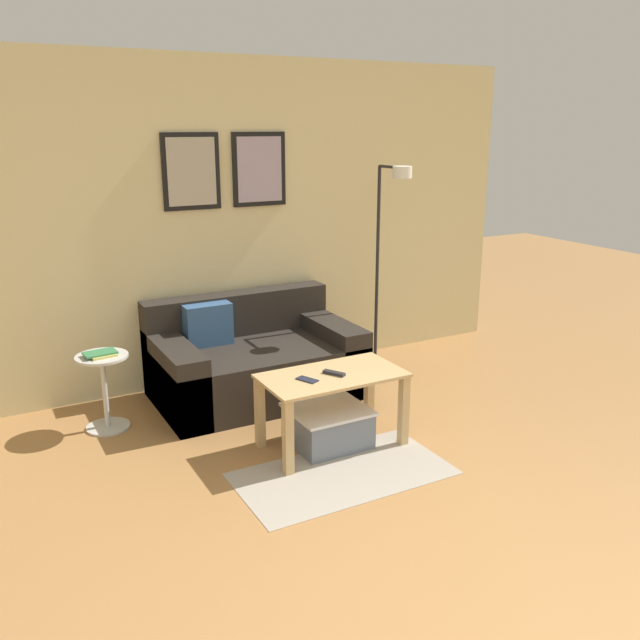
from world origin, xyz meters
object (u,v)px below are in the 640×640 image
Objects in this scene: couch at (253,362)px; side_table at (104,385)px; remote_control at (334,373)px; coffee_table at (332,390)px; storage_bin at (328,426)px; cell_phone at (307,380)px; floor_lamp at (386,261)px; book_stack at (101,354)px.

couch reaches higher than side_table.
couch reaches higher than remote_control.
side_table is (-1.25, 0.98, -0.07)m from coffee_table.
storage_bin is 0.42m from cell_phone.
couch is 1.14m from side_table.
floor_lamp is (1.18, -0.05, 0.69)m from couch.
storage_bin is at bearing 115.11° from coffee_table.
couch is 10.14× the size of remote_control.
couch is 1.03m from storage_bin.
book_stack reaches higher than side_table.
remote_control reaches higher than coffee_table.
side_table is at bearing 75.86° from book_stack.
remote_control is (0.02, -0.04, 0.38)m from storage_bin.
coffee_table is at bearing -137.00° from floor_lamp.
side_table is (-2.32, -0.03, -0.64)m from floor_lamp.
book_stack is 1.59× the size of cell_phone.
floor_lamp reaches higher than coffee_table.
side_table is 3.82× the size of cell_phone.
storage_bin is at bearing -37.52° from side_table.
side_table is at bearing 112.39° from cell_phone.
coffee_table is 1.58m from floor_lamp.
couch is at bearing 65.92° from remote_control.
floor_lamp is at bearing 13.42° from remote_control.
cell_phone is (1.05, -1.00, 0.18)m from side_table.
storage_bin is at bearing -138.22° from floor_lamp.
book_stack is at bearing 112.03° from remote_control.
storage_bin is (-0.01, 0.03, -0.26)m from coffee_table.
book_stack is (-1.25, 0.96, 0.16)m from coffee_table.
coffee_table is 0.53× the size of floor_lamp.
cell_phone is at bearing -43.33° from side_table.
book_stack is at bearing 142.38° from coffee_table.
book_stack reaches higher than storage_bin.
remote_control reaches higher than storage_bin.
cell_phone is at bearing -141.08° from floor_lamp.
remote_control is at bearing -83.96° from couch.
remote_control is (0.11, -1.06, 0.24)m from couch.
book_stack reaches higher than remote_control.
book_stack is (-1.14, -0.09, 0.28)m from couch.
couch is at bearing 4.34° from book_stack.
remote_control is (1.26, -0.98, -0.04)m from book_stack.
floor_lamp is 1.69m from cell_phone.
floor_lamp reaches higher than storage_bin.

